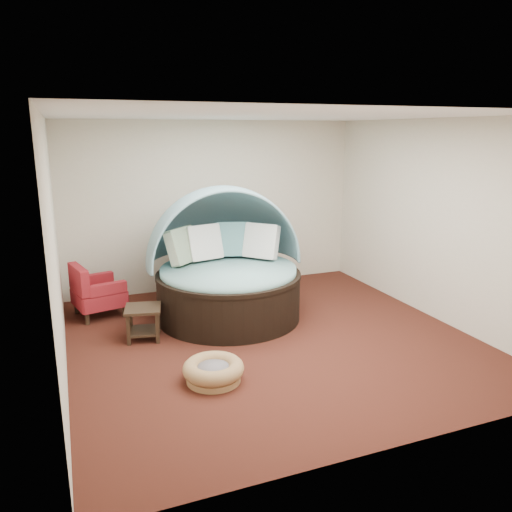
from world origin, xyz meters
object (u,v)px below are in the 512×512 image
object	(u,v)px
canopy_daybed	(226,257)
red_armchair	(95,292)
pet_basket	(213,371)
side_table	(143,318)

from	to	relation	value
canopy_daybed	red_armchair	world-z (taller)	canopy_daybed
pet_basket	side_table	distance (m)	1.52
canopy_daybed	pet_basket	world-z (taller)	canopy_daybed
side_table	pet_basket	bearing A→B (deg)	-70.11
canopy_daybed	red_armchair	bearing A→B (deg)	163.00
pet_basket	side_table	xyz separation A→B (m)	(-0.51, 1.42, 0.16)
red_armchair	side_table	distance (m)	1.20
canopy_daybed	red_armchair	distance (m)	1.97
canopy_daybed	pet_basket	distance (m)	2.15
canopy_daybed	side_table	world-z (taller)	canopy_daybed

